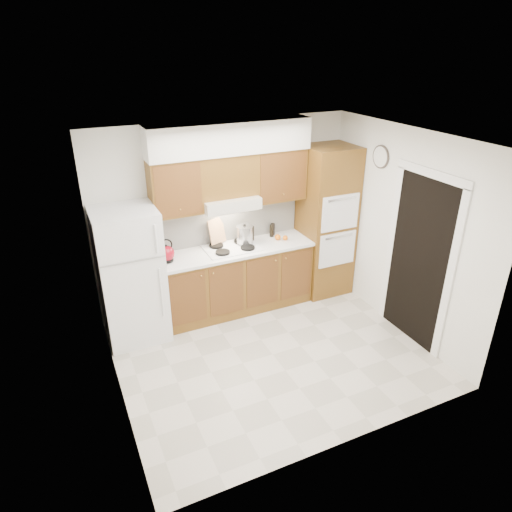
{
  "coord_description": "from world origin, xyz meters",
  "views": [
    {
      "loc": [
        -2.09,
        -4.04,
        3.5
      ],
      "look_at": [
        -0.02,
        0.45,
        1.15
      ],
      "focal_mm": 32.0,
      "sensor_mm": 36.0,
      "label": 1
    }
  ],
  "objects_px": {
    "fridge": "(131,276)",
    "stock_pot": "(245,234)",
    "oven_cabinet": "(326,222)",
    "kettle": "(166,253)"
  },
  "relations": [
    {
      "from": "fridge",
      "to": "stock_pot",
      "type": "xyz_separation_m",
      "value": [
        1.59,
        0.13,
        0.23
      ]
    },
    {
      "from": "fridge",
      "to": "stock_pot",
      "type": "height_order",
      "value": "fridge"
    },
    {
      "from": "fridge",
      "to": "oven_cabinet",
      "type": "height_order",
      "value": "oven_cabinet"
    },
    {
      "from": "oven_cabinet",
      "to": "stock_pot",
      "type": "bearing_deg",
      "value": 175.82
    },
    {
      "from": "oven_cabinet",
      "to": "fridge",
      "type": "bearing_deg",
      "value": -179.3
    },
    {
      "from": "fridge",
      "to": "kettle",
      "type": "relative_size",
      "value": 8.35
    },
    {
      "from": "fridge",
      "to": "oven_cabinet",
      "type": "relative_size",
      "value": 0.78
    },
    {
      "from": "fridge",
      "to": "kettle",
      "type": "bearing_deg",
      "value": 4.7
    },
    {
      "from": "oven_cabinet",
      "to": "kettle",
      "type": "height_order",
      "value": "oven_cabinet"
    },
    {
      "from": "kettle",
      "to": "stock_pot",
      "type": "height_order",
      "value": "stock_pot"
    }
  ]
}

